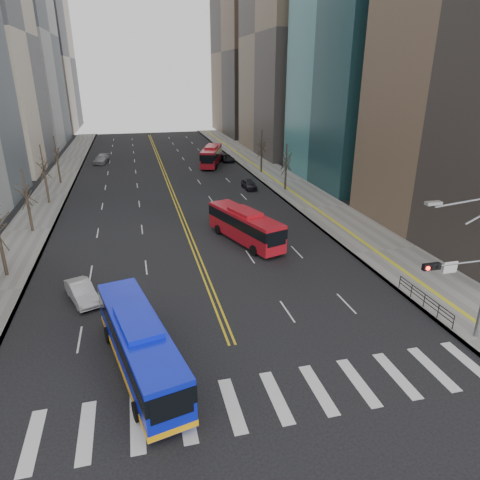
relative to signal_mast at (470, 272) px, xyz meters
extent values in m
plane|color=black|center=(-13.77, -2.00, -4.86)|extent=(220.00, 220.00, 0.00)
cube|color=gray|center=(3.73, 43.00, -4.78)|extent=(7.00, 130.00, 0.15)
cube|color=gray|center=(-30.27, 43.00, -4.78)|extent=(5.00, 130.00, 0.15)
cube|color=silver|center=(-24.40, -2.00, -4.85)|extent=(0.70, 4.00, 0.01)
cube|color=silver|center=(-22.04, -2.00, -4.85)|extent=(0.70, 4.00, 0.01)
cube|color=silver|center=(-19.67, -2.00, -4.85)|extent=(0.70, 4.00, 0.01)
cube|color=silver|center=(-17.31, -2.00, -4.85)|extent=(0.70, 4.00, 0.01)
cube|color=silver|center=(-14.95, -2.00, -4.85)|extent=(0.70, 4.00, 0.01)
cube|color=silver|center=(-12.58, -2.00, -4.85)|extent=(0.70, 4.00, 0.01)
cube|color=silver|center=(-10.22, -2.00, -4.85)|extent=(0.70, 4.00, 0.01)
cube|color=silver|center=(-7.86, -2.00, -4.85)|extent=(0.70, 4.00, 0.01)
cube|color=silver|center=(-5.49, -2.00, -4.85)|extent=(0.70, 4.00, 0.01)
cube|color=silver|center=(-3.13, -2.00, -4.85)|extent=(0.70, 4.00, 0.01)
cube|color=silver|center=(-0.77, -2.00, -4.85)|extent=(0.70, 4.00, 0.01)
cube|color=gold|center=(-13.97, 53.00, -4.85)|extent=(0.15, 100.00, 0.01)
cube|color=gold|center=(-13.57, 53.00, -4.85)|extent=(0.15, 100.00, 0.01)
cube|color=gray|center=(-43.77, 91.00, 19.14)|extent=(20.00, 26.00, 48.00)
cube|color=#7B6955|center=(16.23, 69.00, 18.14)|extent=(20.00, 26.00, 46.00)
cube|color=#AFA08D|center=(-42.77, 123.00, 15.14)|extent=(18.00, 30.00, 40.00)
cube|color=brown|center=(15.23, 101.00, 16.14)|extent=(18.00, 30.00, 42.00)
cylinder|color=slate|center=(-0.82, 0.00, 0.64)|extent=(4.50, 0.12, 0.12)
cube|color=black|center=(-2.77, 0.00, 0.64)|extent=(1.10, 0.28, 0.38)
cylinder|color=#FF190C|center=(-3.12, -0.16, 0.64)|extent=(0.24, 0.08, 0.24)
cylinder|color=black|center=(-2.77, -0.16, 0.64)|extent=(0.24, 0.08, 0.24)
cylinder|color=black|center=(-2.42, -0.16, 0.64)|extent=(0.24, 0.08, 0.24)
cube|color=silver|center=(-1.47, 0.00, 0.44)|extent=(0.90, 0.06, 0.70)
cube|color=#999993|center=(-3.37, 0.00, 4.44)|extent=(0.90, 0.35, 0.18)
cube|color=black|center=(0.53, 4.00, -3.71)|extent=(0.04, 6.00, 0.04)
cylinder|color=black|center=(0.53, 1.00, -4.21)|extent=(0.06, 0.06, 1.00)
cylinder|color=black|center=(0.53, 2.50, -4.21)|extent=(0.06, 0.06, 1.00)
cylinder|color=black|center=(0.53, 4.00, -4.21)|extent=(0.06, 0.06, 1.00)
cylinder|color=black|center=(0.53, 5.50, -4.21)|extent=(0.06, 0.06, 1.00)
cylinder|color=black|center=(0.53, 7.00, -4.21)|extent=(0.06, 0.06, 1.00)
cylinder|color=black|center=(-29.77, 17.00, -2.91)|extent=(0.28, 0.28, 3.90)
cylinder|color=black|center=(-29.77, 28.00, -3.06)|extent=(0.28, 0.28, 3.60)
cylinder|color=black|center=(-29.77, 39.00, -2.86)|extent=(0.28, 0.28, 4.00)
cylinder|color=black|center=(-29.77, 50.00, -2.96)|extent=(0.28, 0.28, 3.80)
cylinder|color=black|center=(2.23, 38.00, -3.11)|extent=(0.28, 0.28, 3.50)
cylinder|color=black|center=(2.23, 50.00, -2.98)|extent=(0.28, 0.28, 3.75)
cube|color=#0D1CCF|center=(-19.29, 2.00, -3.16)|extent=(4.80, 11.66, 2.69)
cube|color=black|center=(-19.29, 2.00, -2.62)|extent=(4.87, 11.69, 0.97)
cube|color=#0D1CCF|center=(-19.29, 2.00, -1.71)|extent=(2.73, 4.31, 0.40)
cube|color=#FCAB0D|center=(-19.29, 2.00, -4.31)|extent=(4.87, 11.69, 0.35)
cylinder|color=black|center=(-19.66, -1.82, -4.36)|extent=(0.51, 1.04, 1.00)
cylinder|color=black|center=(-17.34, -1.30, -4.36)|extent=(0.51, 1.04, 1.00)
cylinder|color=black|center=(-21.25, 5.31, -4.36)|extent=(0.51, 1.04, 1.00)
cylinder|color=black|center=(-18.93, 5.83, -4.36)|extent=(0.51, 1.04, 1.00)
cube|color=#AE121D|center=(-8.57, 19.76, -3.17)|extent=(5.50, 10.64, 2.68)
cube|color=black|center=(-8.57, 19.76, -2.63)|extent=(5.56, 10.68, 0.97)
cube|color=#AE121D|center=(-8.57, 19.76, -1.72)|extent=(2.94, 4.06, 0.40)
cylinder|color=black|center=(-8.65, 16.22, -4.36)|extent=(0.60, 1.04, 1.00)
cylinder|color=black|center=(-6.40, 16.96, -4.36)|extent=(0.60, 1.04, 1.00)
cylinder|color=black|center=(-10.73, 22.56, -4.36)|extent=(0.60, 1.04, 1.00)
cylinder|color=black|center=(-8.48, 23.30, -4.36)|extent=(0.60, 1.04, 1.00)
cube|color=#AE121D|center=(-4.79, 58.15, -3.08)|extent=(5.86, 11.25, 2.86)
cube|color=black|center=(-4.79, 58.15, -2.52)|extent=(5.92, 11.29, 1.03)
cube|color=#AE121D|center=(-4.79, 58.15, -1.55)|extent=(3.12, 4.30, 0.40)
cylinder|color=black|center=(-7.09, 55.19, -4.36)|extent=(0.60, 1.04, 1.00)
cylinder|color=black|center=(-4.72, 54.40, -4.36)|extent=(0.60, 1.04, 1.00)
cylinder|color=black|center=(-4.87, 61.89, -4.36)|extent=(0.60, 1.04, 1.00)
cylinder|color=black|center=(-2.49, 61.10, -4.36)|extent=(0.60, 1.04, 1.00)
imported|color=silver|center=(-23.29, 11.18, -4.14)|extent=(2.94, 4.59, 1.43)
imported|color=black|center=(-2.63, 40.00, -4.17)|extent=(1.70, 4.04, 1.37)
imported|color=gray|center=(-24.46, 65.19, -4.10)|extent=(3.12, 5.52, 1.51)
imported|color=black|center=(-1.27, 61.15, -4.21)|extent=(2.45, 4.81, 1.30)
camera|label=1|loc=(-18.76, -18.80, 10.93)|focal=32.00mm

